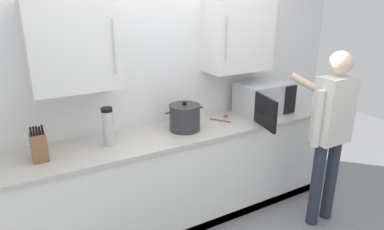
{
  "coord_description": "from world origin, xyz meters",
  "views": [
    {
      "loc": [
        -1.27,
        -1.81,
        2.07
      ],
      "look_at": [
        0.15,
        0.68,
        1.09
      ],
      "focal_mm": 31.25,
      "sensor_mm": 36.0,
      "label": 1
    }
  ],
  "objects_px": {
    "stock_pot": "(185,117)",
    "knife_block": "(39,147)",
    "wooden_spoon": "(223,118)",
    "thermos_flask": "(108,127)",
    "person_figure": "(331,126)",
    "microwave_oven": "(262,98)"
  },
  "relations": [
    {
      "from": "stock_pot",
      "to": "thermos_flask",
      "type": "xyz_separation_m",
      "value": [
        -0.71,
        0.0,
        0.04
      ]
    },
    {
      "from": "stock_pot",
      "to": "wooden_spoon",
      "type": "bearing_deg",
      "value": 8.68
    },
    {
      "from": "knife_block",
      "to": "person_figure",
      "type": "bearing_deg",
      "value": -16.53
    },
    {
      "from": "wooden_spoon",
      "to": "microwave_oven",
      "type": "bearing_deg",
      "value": -5.03
    },
    {
      "from": "thermos_flask",
      "to": "person_figure",
      "type": "xyz_separation_m",
      "value": [
        1.83,
        -0.71,
        -0.1
      ]
    },
    {
      "from": "knife_block",
      "to": "person_figure",
      "type": "relative_size",
      "value": 0.17
    },
    {
      "from": "knife_block",
      "to": "wooden_spoon",
      "type": "xyz_separation_m",
      "value": [
        1.71,
        0.08,
        -0.1
      ]
    },
    {
      "from": "person_figure",
      "to": "knife_block",
      "type": "bearing_deg",
      "value": 163.47
    },
    {
      "from": "wooden_spoon",
      "to": "knife_block",
      "type": "bearing_deg",
      "value": -177.43
    },
    {
      "from": "thermos_flask",
      "to": "microwave_oven",
      "type": "bearing_deg",
      "value": 0.95
    },
    {
      "from": "knife_block",
      "to": "microwave_oven",
      "type": "bearing_deg",
      "value": 0.94
    },
    {
      "from": "knife_block",
      "to": "wooden_spoon",
      "type": "height_order",
      "value": "knife_block"
    },
    {
      "from": "microwave_oven",
      "to": "thermos_flask",
      "type": "xyz_separation_m",
      "value": [
        -1.65,
        -0.03,
        0.0
      ]
    },
    {
      "from": "microwave_oven",
      "to": "person_figure",
      "type": "distance_m",
      "value": 0.76
    },
    {
      "from": "thermos_flask",
      "to": "wooden_spoon",
      "type": "xyz_separation_m",
      "value": [
        1.19,
        0.07,
        -0.15
      ]
    },
    {
      "from": "microwave_oven",
      "to": "thermos_flask",
      "type": "distance_m",
      "value": 1.65
    },
    {
      "from": "person_figure",
      "to": "stock_pot",
      "type": "bearing_deg",
      "value": 147.88
    },
    {
      "from": "thermos_flask",
      "to": "person_figure",
      "type": "bearing_deg",
      "value": -21.16
    },
    {
      "from": "stock_pot",
      "to": "thermos_flask",
      "type": "relative_size",
      "value": 1.17
    },
    {
      "from": "microwave_oven",
      "to": "person_figure",
      "type": "relative_size",
      "value": 0.46
    },
    {
      "from": "stock_pot",
      "to": "knife_block",
      "type": "relative_size",
      "value": 1.36
    },
    {
      "from": "wooden_spoon",
      "to": "person_figure",
      "type": "xyz_separation_m",
      "value": [
        0.65,
        -0.78,
        0.05
      ]
    }
  ]
}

